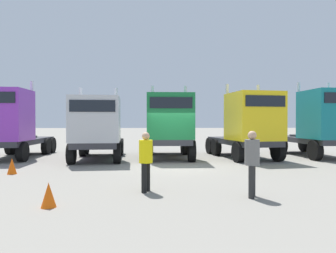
% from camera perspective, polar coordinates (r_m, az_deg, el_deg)
% --- Properties ---
extents(ground, '(200.00, 200.00, 0.00)m').
position_cam_1_polar(ground, '(14.40, 1.14, -7.35)').
color(ground, gray).
extents(semi_truck_purple, '(2.65, 6.12, 4.38)m').
position_cam_1_polar(semi_truck_purple, '(19.01, -27.09, 0.42)').
color(semi_truck_purple, '#333338').
rests_on(semi_truck_purple, ground).
extents(semi_truck_silver, '(2.92, 6.04, 3.92)m').
position_cam_1_polar(semi_truck_silver, '(16.70, -12.91, -0.22)').
color(semi_truck_silver, '#333338').
rests_on(semi_truck_silver, ground).
extents(semi_truck_green, '(2.60, 5.96, 4.13)m').
position_cam_1_polar(semi_truck_green, '(17.10, 0.26, 0.20)').
color(semi_truck_green, '#333338').
rests_on(semi_truck_green, ground).
extents(semi_truck_yellow, '(3.28, 5.99, 4.21)m').
position_cam_1_polar(semi_truck_yellow, '(17.54, 14.71, 0.32)').
color(semi_truck_yellow, '#333338').
rests_on(semi_truck_yellow, ground).
extents(semi_truck_teal, '(2.90, 6.29, 4.42)m').
position_cam_1_polar(semi_truck_teal, '(19.83, 26.39, 0.59)').
color(semi_truck_teal, '#333338').
rests_on(semi_truck_teal, ground).
extents(visitor_in_hivis, '(0.51, 0.51, 1.75)m').
position_cam_1_polar(visitor_in_hivis, '(9.13, -4.10, -5.65)').
color(visitor_in_hivis, black).
rests_on(visitor_in_hivis, ground).
extents(visitor_with_camera, '(0.53, 0.53, 1.80)m').
position_cam_1_polar(visitor_with_camera, '(8.75, 15.18, -5.72)').
color(visitor_with_camera, '#272727').
rests_on(visitor_with_camera, ground).
extents(traffic_cone_near, '(0.36, 0.36, 0.64)m').
position_cam_1_polar(traffic_cone_near, '(13.71, -26.74, -6.50)').
color(traffic_cone_near, '#F2590C').
rests_on(traffic_cone_near, ground).
extents(traffic_cone_far, '(0.36, 0.36, 0.60)m').
position_cam_1_polar(traffic_cone_far, '(8.10, -21.08, -11.64)').
color(traffic_cone_far, '#F2590C').
rests_on(traffic_cone_far, ground).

